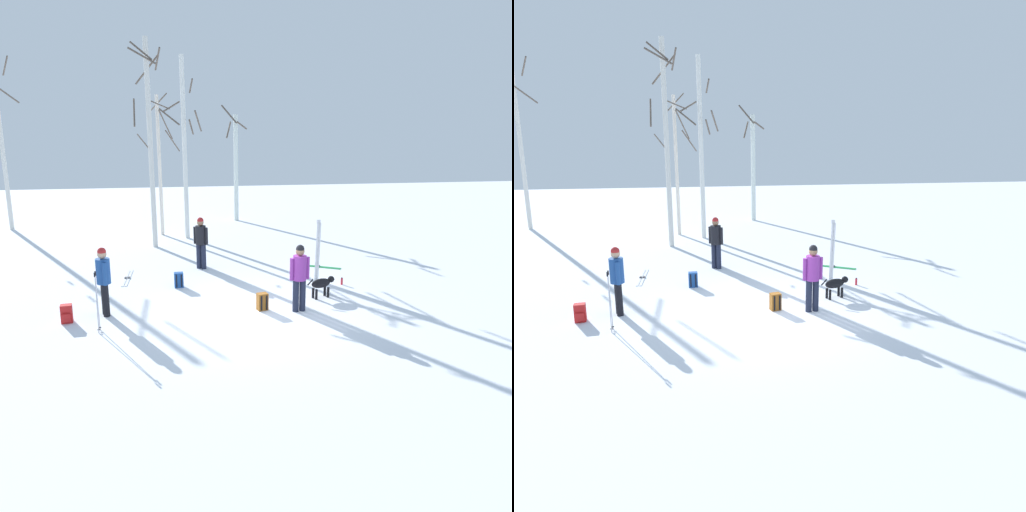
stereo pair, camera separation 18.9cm
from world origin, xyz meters
TOP-DOWN VIEW (x-y plane):
  - ground_plane at (0.00, 0.00)m, footprint 60.00×60.00m
  - person_0 at (1.24, 0.06)m, footprint 0.52×0.34m
  - person_1 at (-0.93, 4.50)m, footprint 0.46×0.34m
  - person_2 at (-3.52, 0.59)m, footprint 0.34×0.50m
  - dog at (2.12, 0.98)m, footprint 0.86×0.40m
  - ski_pair_planted_0 at (2.45, 2.55)m, footprint 0.17×0.04m
  - ski_pair_lying_0 at (-3.27, 3.77)m, footprint 0.24×1.80m
  - ski_pair_lying_1 at (2.89, 4.07)m, footprint 1.51×1.00m
  - ski_poles_0 at (-3.55, -0.46)m, footprint 0.07×0.22m
  - backpack_0 at (-1.71, 2.58)m, footprint 0.27×0.29m
  - backpack_1 at (-4.38, 0.24)m, footprint 0.28×0.30m
  - backpack_2 at (0.34, 0.31)m, footprint 0.30×0.32m
  - water_bottle_0 at (3.05, 2.01)m, footprint 0.06×0.06m
  - birch_tree_0 at (-9.16, 12.74)m, footprint 1.51×1.67m
  - birch_tree_1 at (-2.53, 8.02)m, footprint 1.16×1.17m
  - birch_tree_2 at (-2.25, 10.31)m, footprint 1.79×1.34m
  - birch_tree_3 at (-1.21, 9.47)m, footprint 1.74×1.79m
  - birch_tree_4 at (1.42, 13.46)m, footprint 1.29×1.22m

SIDE VIEW (x-z plane):
  - ground_plane at x=0.00m, z-range 0.00..0.00m
  - ski_pair_lying_0 at x=-3.27m, z-range -0.01..0.03m
  - ski_pair_lying_1 at x=2.89m, z-range -0.01..0.03m
  - water_bottle_0 at x=3.05m, z-range -0.01..0.21m
  - backpack_0 at x=-1.71m, z-range -0.01..0.43m
  - backpack_1 at x=-4.38m, z-range -0.01..0.43m
  - backpack_2 at x=0.34m, z-range -0.01..0.43m
  - dog at x=2.12m, z-range 0.10..0.67m
  - ski_poles_0 at x=-3.55m, z-range 0.05..1.46m
  - ski_pair_planted_0 at x=2.45m, z-range -0.01..1.87m
  - person_0 at x=1.24m, z-range 0.12..1.84m
  - person_1 at x=-0.93m, z-range 0.12..1.84m
  - person_2 at x=-3.52m, z-range 0.12..1.84m
  - birch_tree_4 at x=1.42m, z-range -0.07..5.61m
  - birch_tree_2 at x=-2.25m, z-range 0.15..6.14m
  - birch_tree_3 at x=-1.21m, z-range 0.13..7.48m
  - birch_tree_0 at x=-9.16m, z-range 0.14..7.83m
  - birch_tree_1 at x=-2.53m, z-range 0.23..7.95m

